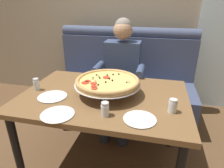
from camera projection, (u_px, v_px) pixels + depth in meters
ground_plane at (105, 162)px, 1.88m from camera, size 16.00×16.00×0.00m
back_wall_with_window at (132, 4)px, 2.67m from camera, size 6.00×0.12×2.80m
booth_bench at (123, 86)px, 2.55m from camera, size 1.78×0.78×1.13m
dining_table at (104, 103)px, 1.62m from camera, size 1.35×0.92×0.73m
diner_main at (121, 71)px, 2.19m from camera, size 0.54×0.64×1.27m
pizza at (107, 82)px, 1.56m from camera, size 0.53×0.53×0.15m
shaker_pepper_flakes at (173, 107)px, 1.33m from camera, size 0.06×0.06×0.10m
shaker_oregano at (105, 110)px, 1.28m from camera, size 0.06×0.06×0.10m
shaker_parmesan at (37, 85)px, 1.66m from camera, size 0.05×0.05×0.11m
plate_near_left at (52, 96)px, 1.55m from camera, size 0.23×0.23×0.02m
plate_near_right at (140, 118)px, 1.25m from camera, size 0.22×0.22×0.02m
plate_far_side at (57, 113)px, 1.31m from camera, size 0.23×0.23×0.02m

